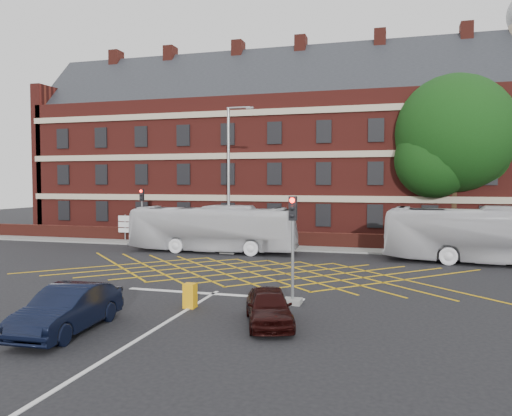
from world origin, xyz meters
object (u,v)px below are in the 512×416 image
(street_lamp, at_px, (230,202))
(direction_signs, at_px, (125,225))
(deciduous_tree, at_px, (454,142))
(traffic_light_near, at_px, (293,260))
(traffic_light_far, at_px, (142,221))
(bus_right, at_px, (491,235))
(car_navy, at_px, (68,309))
(car_maroon, at_px, (269,306))
(utility_cabinet, at_px, (190,296))
(bus_left, at_px, (213,229))

(street_lamp, relative_size, direction_signs, 4.48)
(deciduous_tree, relative_size, traffic_light_near, 3.00)
(traffic_light_far, distance_m, street_lamp, 9.30)
(bus_right, height_order, car_navy, bus_right)
(street_lamp, bearing_deg, car_navy, -87.75)
(street_lamp, bearing_deg, traffic_light_near, -61.33)
(car_maroon, relative_size, deciduous_tree, 0.28)
(bus_right, bearing_deg, deciduous_tree, 13.64)
(deciduous_tree, xyz_separation_m, traffic_light_far, (-23.40, -4.53, -6.07))
(deciduous_tree, xyz_separation_m, utility_cabinet, (-11.66, -22.33, -7.36))
(car_maroon, xyz_separation_m, traffic_light_near, (0.20, 3.03, 1.14))
(bus_left, height_order, car_maroon, bus_left)
(car_maroon, distance_m, utility_cabinet, 3.75)
(deciduous_tree, relative_size, direction_signs, 5.83)
(utility_cabinet, bearing_deg, deciduous_tree, 62.44)
(bus_left, distance_m, traffic_light_near, 15.33)
(street_lamp, distance_m, direction_signs, 11.02)
(street_lamp, relative_size, utility_cabinet, 10.46)
(car_maroon, relative_size, traffic_light_far, 0.85)
(car_navy, bearing_deg, bus_left, 92.79)
(bus_right, height_order, deciduous_tree, deciduous_tree)
(traffic_light_near, height_order, street_lamp, street_lamp)
(deciduous_tree, distance_m, traffic_light_far, 24.60)
(traffic_light_near, xyz_separation_m, utility_cabinet, (-3.67, -1.65, -1.29))
(bus_right, xyz_separation_m, car_maroon, (-9.51, -15.64, -1.08))
(car_navy, bearing_deg, traffic_light_far, 109.49)
(traffic_light_near, bearing_deg, bus_right, 53.54)
(deciduous_tree, distance_m, traffic_light_near, 22.98)
(traffic_light_near, bearing_deg, street_lamp, 118.67)
(traffic_light_far, xyz_separation_m, street_lamp, (8.47, -3.44, 1.70))
(deciduous_tree, bearing_deg, car_navy, -118.44)
(bus_left, distance_m, car_navy, 18.63)
(bus_right, relative_size, utility_cabinet, 12.99)
(bus_left, relative_size, traffic_light_far, 2.70)
(deciduous_tree, height_order, traffic_light_near, deciduous_tree)
(direction_signs, height_order, utility_cabinet, direction_signs)
(traffic_light_near, bearing_deg, direction_signs, 136.24)
(bus_right, bearing_deg, car_maroon, 152.95)
(bus_right, relative_size, car_navy, 2.70)
(car_navy, bearing_deg, car_maroon, 19.37)
(direction_signs, bearing_deg, traffic_light_far, -8.23)
(bus_left, height_order, utility_cabinet, bus_left)
(car_navy, bearing_deg, deciduous_tree, 58.13)
(car_maroon, xyz_separation_m, direction_signs, (-16.92, 19.43, 0.76))
(street_lamp, height_order, utility_cabinet, street_lamp)
(car_navy, xyz_separation_m, traffic_light_near, (6.23, 5.57, 1.02))
(deciduous_tree, relative_size, traffic_light_far, 3.00)
(car_navy, distance_m, street_lamp, 18.50)
(bus_left, bearing_deg, utility_cabinet, -163.79)
(car_navy, relative_size, utility_cabinet, 4.81)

